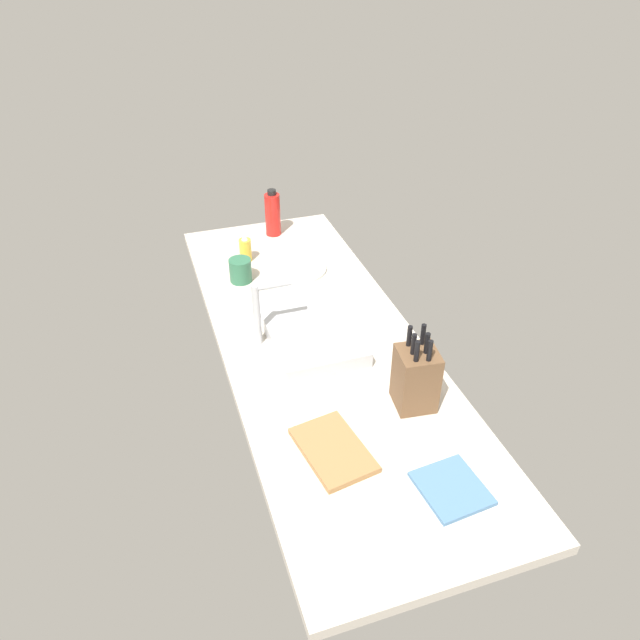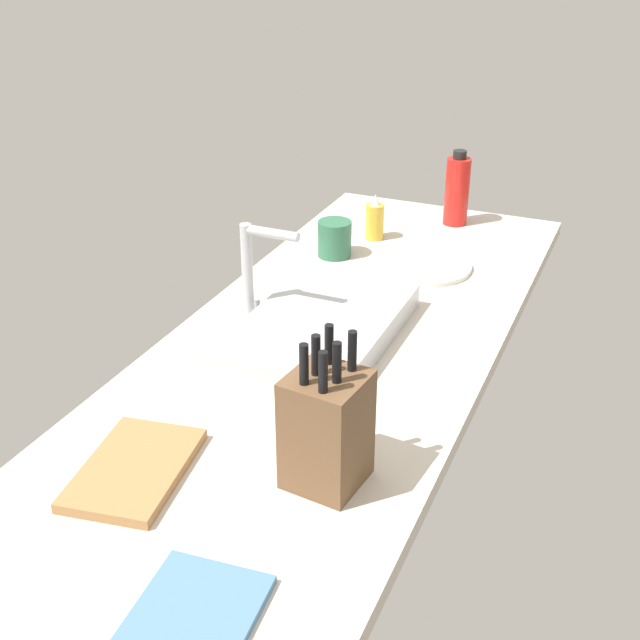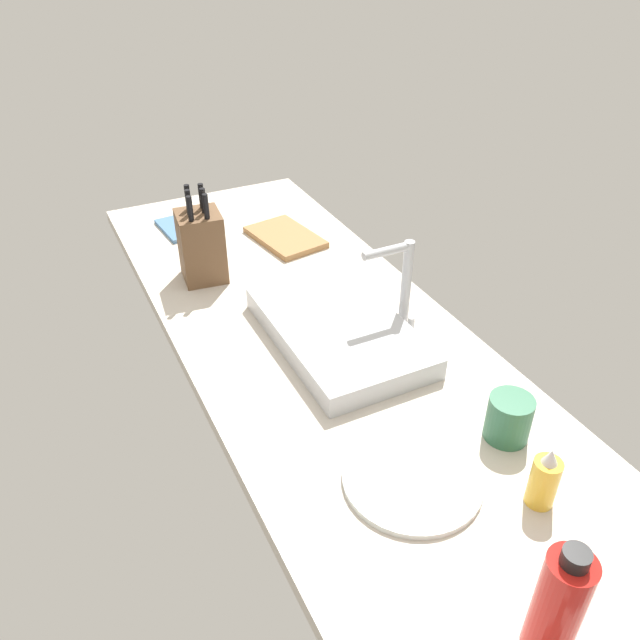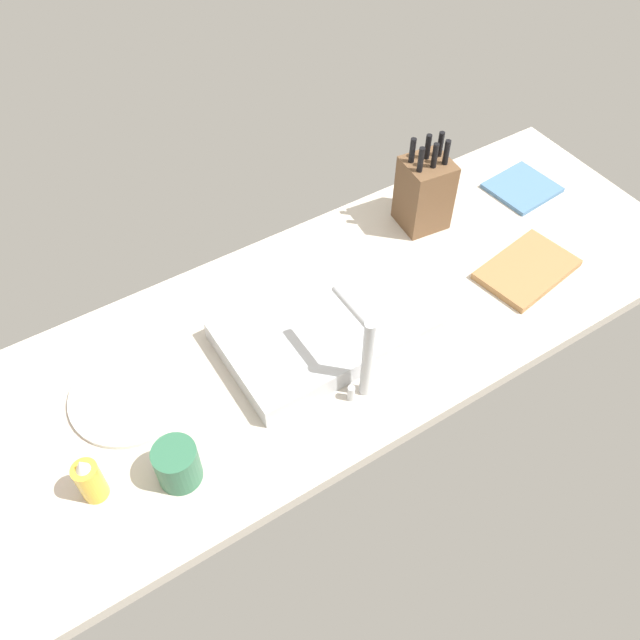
{
  "view_description": "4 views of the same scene",
  "coord_description": "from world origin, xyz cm",
  "views": [
    {
      "loc": [
        -152.71,
        49.97,
        124.71
      ],
      "look_at": [
        -1.79,
        0.29,
        13.02
      ],
      "focal_mm": 33.53,
      "sensor_mm": 36.0,
      "label": 1
    },
    {
      "loc": [
        -133.55,
        -56.98,
        85.88
      ],
      "look_at": [
        -0.68,
        0.58,
        10.6
      ],
      "focal_mm": 46.25,
      "sensor_mm": 36.0,
      "label": 2
    },
    {
      "loc": [
        109.61,
        -54.48,
        91.08
      ],
      "look_at": [
        4.01,
        -2.34,
        10.71
      ],
      "focal_mm": 35.52,
      "sensor_mm": 36.0,
      "label": 3
    },
    {
      "loc": [
        54.93,
        81.16,
        121.3
      ],
      "look_at": [
        5.09,
        2.09,
        9.32
      ],
      "focal_mm": 37.29,
      "sensor_mm": 36.0,
      "label": 4
    }
  ],
  "objects": [
    {
      "name": "faucet",
      "position": [
        5.16,
        18.12,
        16.81
      ],
      "size": [
        5.5,
        13.07,
        22.43
      ],
      "color": "#B7BABF",
      "rests_on": "countertop_slab"
    },
    {
      "name": "countertop_slab",
      "position": [
        0.0,
        0.0,
        1.75
      ],
      "size": [
        186.54,
        65.36,
        3.5
      ],
      "primitive_type": "cube",
      "color": "beige",
      "rests_on": "ground"
    },
    {
      "name": "coffee_mug",
      "position": [
        46.13,
        16.84,
        8.11
      ],
      "size": [
        8.57,
        8.57,
        9.23
      ],
      "primitive_type": "cylinder",
      "color": "#2D6647",
      "rests_on": "countertop_slab"
    },
    {
      "name": "soap_bottle",
      "position": [
        61.16,
        11.55,
        8.77
      ],
      "size": [
        4.9,
        4.9,
        12.33
      ],
      "color": "gold",
      "rests_on": "countertop_slab"
    },
    {
      "name": "dinner_plate",
      "position": [
        47.71,
        -5.55,
        4.1
      ],
      "size": [
        25.1,
        25.1,
        1.2
      ],
      "primitive_type": "cylinder",
      "color": "silver",
      "rests_on": "countertop_slab"
    },
    {
      "name": "sink_basin",
      "position": [
        4.0,
        2.46,
        6.13
      ],
      "size": [
        45.99,
        28.06,
        5.25
      ],
      "primitive_type": "cube",
      "color": "#B7BABF",
      "rests_on": "countertop_slab"
    },
    {
      "name": "water_bottle",
      "position": [
        80.84,
        -5.2,
        13.14
      ],
      "size": [
        6.68,
        6.68,
        20.77
      ],
      "color": "red",
      "rests_on": "countertop_slab"
    },
    {
      "name": "knife_block",
      "position": [
        -37.9,
        -16.62,
        13.34
      ],
      "size": [
        12.56,
        12.38,
        25.43
      ],
      "rotation": [
        0.0,
        0.0,
        -0.11
      ],
      "color": "brown",
      "rests_on": "countertop_slab"
    },
    {
      "name": "cutting_board",
      "position": [
        -48.69,
        12.01,
        4.4
      ],
      "size": [
        26.1,
        19.17,
        1.8
      ],
      "primitive_type": "cube",
      "rotation": [
        0.0,
        0.0,
        0.16
      ],
      "color": "#9E7042",
      "rests_on": "countertop_slab"
    },
    {
      "name": "dish_towel",
      "position": [
        -69.83,
        -12.09,
        4.1
      ],
      "size": [
        18.34,
        17.05,
        1.2
      ],
      "primitive_type": "cube",
      "rotation": [
        0.0,
        0.0,
        0.09
      ],
      "color": "teal",
      "rests_on": "countertop_slab"
    }
  ]
}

